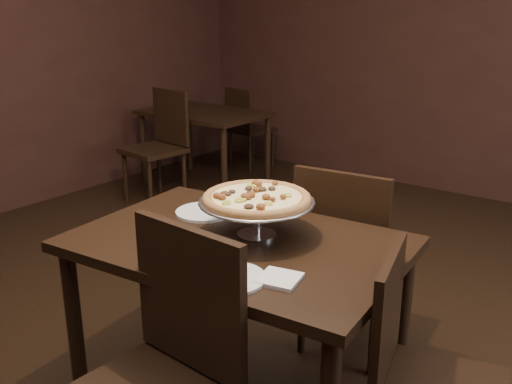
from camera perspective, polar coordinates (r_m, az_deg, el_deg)
The scene contains 16 objects.
room at distance 2.09m, azimuth -1.85°, elevation 11.86°, with size 6.04×7.04×2.84m.
dining_table at distance 2.23m, azimuth -1.81°, elevation -7.16°, with size 1.32×0.94×0.78m.
background_table at distance 5.39m, azimuth -5.21°, elevation 7.07°, with size 1.13×0.75×0.70m.
pizza_stand at distance 2.17m, azimuth 0.06°, elevation -0.69°, with size 0.45×0.45×0.19m.
parmesan_shaker at distance 2.06m, azimuth -6.88°, elevation -5.04°, with size 0.05×0.05×0.10m.
pepper_flake_shaker at distance 2.11m, azimuth -8.70°, elevation -4.47°, with size 0.06×0.06×0.10m.
packet_caddy at distance 2.20m, azimuth -9.79°, elevation -4.00°, with size 0.10×0.10×0.08m.
napkin_stack at distance 1.87m, azimuth 2.36°, elevation -8.68°, with size 0.13×0.13×0.01m, color silver.
plate_left at distance 2.47m, azimuth -5.19°, elevation -2.01°, with size 0.25×0.25×0.01m, color white.
plate_near at distance 1.88m, azimuth -2.72°, elevation -8.63°, with size 0.24×0.24×0.01m, color white.
serving_spatula at distance 2.10m, azimuth 1.33°, elevation -1.55°, with size 0.15×0.15×0.02m.
chair_far at distance 2.71m, azimuth 9.22°, elevation -6.25°, with size 0.49×0.49×0.96m.
chair_near at distance 1.89m, azimuth -9.44°, elevation -17.38°, with size 0.49×0.49×0.99m.
chair_side at distance 2.03m, azimuth 16.05°, elevation -16.99°, with size 0.50×0.50×0.89m.
bg_chair_far at distance 5.97m, azimuth -0.95°, elevation 6.71°, with size 0.46×0.46×0.84m.
bg_chair_near at distance 5.00m, azimuth -9.57°, elevation 5.00°, with size 0.50×0.50×0.96m.
Camera 1 is at (1.37, -1.59, 1.62)m, focal length 40.00 mm.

